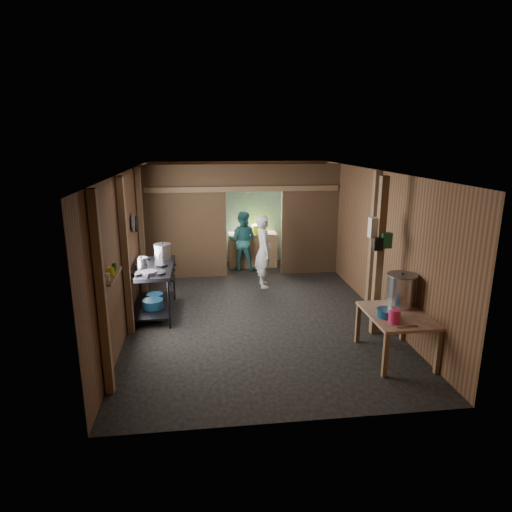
{
  "coord_description": "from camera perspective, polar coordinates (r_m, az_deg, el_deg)",
  "views": [
    {
      "loc": [
        -0.94,
        -7.79,
        3.14
      ],
      "look_at": [
        0.0,
        -0.2,
        1.1
      ],
      "focal_mm": 30.84,
      "sensor_mm": 36.0,
      "label": 1
    }
  ],
  "objects": [
    {
      "name": "floor",
      "position": [
        8.46,
        -0.17,
        -6.87
      ],
      "size": [
        4.5,
        7.0,
        0.0
      ],
      "primitive_type": "cube",
      "color": "black",
      "rests_on": "ground"
    },
    {
      "name": "ceiling",
      "position": [
        7.87,
        -0.18,
        10.99
      ],
      "size": [
        4.5,
        7.0,
        0.0
      ],
      "primitive_type": "cube",
      "color": "#3D3632",
      "rests_on": "ground"
    },
    {
      "name": "wall_back",
      "position": [
        11.48,
        -2.29,
        5.69
      ],
      "size": [
        4.5,
        0.0,
        2.6
      ],
      "primitive_type": "cube",
      "color": "brown",
      "rests_on": "ground"
    },
    {
      "name": "wall_front",
      "position": [
        4.77,
        4.94,
        -7.84
      ],
      "size": [
        4.5,
        0.0,
        2.6
      ],
      "primitive_type": "cube",
      "color": "brown",
      "rests_on": "ground"
    },
    {
      "name": "wall_left",
      "position": [
        8.12,
        -16.16,
        1.22
      ],
      "size": [
        0.0,
        7.0,
        2.6
      ],
      "primitive_type": "cube",
      "color": "brown",
      "rests_on": "ground"
    },
    {
      "name": "wall_right",
      "position": [
        8.62,
        14.85,
        2.1
      ],
      "size": [
        0.0,
        7.0,
        2.6
      ],
      "primitive_type": "cube",
      "color": "brown",
      "rests_on": "ground"
    },
    {
      "name": "partition_left",
      "position": [
        10.17,
        -9.14,
        4.31
      ],
      "size": [
        1.85,
        0.1,
        2.6
      ],
      "primitive_type": "cube",
      "color": "#503B22",
      "rests_on": "floor"
    },
    {
      "name": "partition_right",
      "position": [
        10.47,
        6.97,
        4.69
      ],
      "size": [
        1.35,
        0.1,
        2.6
      ],
      "primitive_type": "cube",
      "color": "#503B22",
      "rests_on": "floor"
    },
    {
      "name": "partition_header",
      "position": [
        10.1,
        -0.27,
        10.16
      ],
      "size": [
        1.3,
        0.1,
        0.6
      ],
      "primitive_type": "cube",
      "color": "#503B22",
      "rests_on": "wall_back"
    },
    {
      "name": "turquoise_panel",
      "position": [
        11.43,
        -2.26,
        5.4
      ],
      "size": [
        4.4,
        0.06,
        2.5
      ],
      "primitive_type": "cube",
      "color": "#73BFC2",
      "rests_on": "wall_back"
    },
    {
      "name": "back_counter",
      "position": [
        11.15,
        -0.47,
        0.84
      ],
      "size": [
        1.2,
        0.5,
        0.85
      ],
      "primitive_type": "cube",
      "color": "#947358",
      "rests_on": "floor"
    },
    {
      "name": "wall_clock",
      "position": [
        11.33,
        -1.0,
        8.64
      ],
      "size": [
        0.2,
        0.03,
        0.2
      ],
      "primitive_type": "cylinder",
      "rotation": [
        1.57,
        0.0,
        0.0
      ],
      "color": "silver",
      "rests_on": "wall_back"
    },
    {
      "name": "post_left_a",
      "position": [
        5.65,
        -19.38,
        -4.97
      ],
      "size": [
        0.1,
        0.12,
        2.6
      ],
      "primitive_type": "cube",
      "color": "#947358",
      "rests_on": "floor"
    },
    {
      "name": "post_left_b",
      "position": [
        7.34,
        -16.54,
        -0.23
      ],
      "size": [
        0.1,
        0.12,
        2.6
      ],
      "primitive_type": "cube",
      "color": "#947358",
      "rests_on": "floor"
    },
    {
      "name": "post_left_c",
      "position": [
        9.26,
        -14.62,
        2.98
      ],
      "size": [
        0.1,
        0.12,
        2.6
      ],
      "primitive_type": "cube",
      "color": "#947358",
      "rests_on": "floor"
    },
    {
      "name": "post_right",
      "position": [
        8.42,
        14.9,
        1.79
      ],
      "size": [
        0.1,
        0.12,
        2.6
      ],
      "primitive_type": "cube",
      "color": "#947358",
      "rests_on": "floor"
    },
    {
      "name": "post_free",
      "position": [
        7.31,
        15.66,
        -0.23
      ],
      "size": [
        0.12,
        0.12,
        2.6
      ],
      "primitive_type": "cube",
      "color": "#947358",
      "rests_on": "floor"
    },
    {
      "name": "cross_beam",
      "position": [
        10.05,
        -1.67,
        8.69
      ],
      "size": [
        4.4,
        0.12,
        0.12
      ],
      "primitive_type": "cube",
      "color": "#947358",
      "rests_on": "wall_left"
    },
    {
      "name": "pan_lid_big",
      "position": [
        8.43,
        -15.65,
        4.18
      ],
      "size": [
        0.03,
        0.34,
        0.34
      ],
      "primitive_type": "cylinder",
      "rotation": [
        0.0,
        1.57,
        0.0
      ],
      "color": "slate",
      "rests_on": "wall_left"
    },
    {
      "name": "pan_lid_small",
      "position": [
        8.83,
        -15.24,
        4.03
      ],
      "size": [
        0.03,
        0.3,
        0.3
      ],
      "primitive_type": "cylinder",
      "rotation": [
        0.0,
        1.57,
        0.0
      ],
      "color": "black",
      "rests_on": "wall_left"
    },
    {
      "name": "wall_shelf",
      "position": [
        6.08,
        -18.23,
        -2.49
      ],
      "size": [
        0.14,
        0.8,
        0.03
      ],
      "primitive_type": "cube",
      "color": "#947358",
      "rests_on": "wall_left"
    },
    {
      "name": "jar_white",
      "position": [
        5.82,
        -18.74,
        -2.61
      ],
      "size": [
        0.07,
        0.07,
        0.1
      ],
      "primitive_type": "cylinder",
      "color": "silver",
      "rests_on": "wall_shelf"
    },
    {
      "name": "jar_yellow",
      "position": [
        6.06,
        -18.28,
        -1.91
      ],
      "size": [
        0.08,
        0.08,
        0.1
      ],
      "primitive_type": "cylinder",
      "color": "#EDE400",
      "rests_on": "wall_shelf"
    },
    {
      "name": "jar_green",
      "position": [
        6.27,
        -17.91,
        -1.33
      ],
      "size": [
        0.06,
        0.06,
        0.1
      ],
      "primitive_type": "cylinder",
      "color": "#195E32",
      "rests_on": "wall_shelf"
    },
    {
      "name": "bag_white",
      "position": [
        7.25,
        15.31,
        3.58
      ],
      "size": [
        0.22,
        0.15,
        0.32
      ],
      "primitive_type": "cube",
      "color": "silver",
      "rests_on": "post_free"
    },
    {
      "name": "bag_green",
      "position": [
        7.21,
        16.52,
        1.97
      ],
      "size": [
        0.16,
        0.12,
        0.24
      ],
      "primitive_type": "cube",
      "color": "#195E32",
      "rests_on": "post_free"
    },
    {
      "name": "bag_black",
      "position": [
        7.15,
        15.52,
        1.52
      ],
      "size": [
        0.14,
        0.1,
        0.2
      ],
      "primitive_type": "cube",
      "color": "black",
      "rests_on": "post_free"
    },
    {
      "name": "gas_range",
      "position": [
        8.3,
        -13.21,
        -4.35
      ],
      "size": [
        0.8,
        1.55,
        0.91
      ],
      "primitive_type": null,
      "color": "black",
      "rests_on": "floor"
    },
    {
      "name": "prep_table",
      "position": [
        6.89,
        17.61,
        -9.79
      ],
      "size": [
        0.84,
        1.15,
        0.68
      ],
      "primitive_type": null,
      "color": "tan",
      "rests_on": "floor"
    },
    {
      "name": "stove_pot_large",
      "position": [
        8.55,
        -12.01,
        0.48
      ],
      "size": [
        0.38,
        0.38,
        0.33
      ],
      "primitive_type": null,
      "rotation": [
        0.0,
        0.0,
        -0.2
      ],
      "color": "silver",
      "rests_on": "gas_range"
    },
    {
      "name": "stove_pot_med",
      "position": [
        8.12,
        -14.65,
        -0.88
      ],
      "size": [
        0.3,
        0.3,
        0.2
      ],
      "primitive_type": null,
      "rotation": [
        0.0,
        0.0,
        -0.38
      ],
      "color": "silver",
      "rests_on": "gas_range"
    },
    {
      "name": "frying_pan",
      "position": [
        7.73,
        -13.75,
        -2.07
      ],
      "size": [
        0.3,
        0.52,
        0.07
      ],
      "primitive_type": null,
      "rotation": [
        0.0,
        0.0,
        -0.03
      ],
      "color": "slate",
      "rests_on": "gas_range"
    },
    {
      "name": "blue_tub_front",
      "position": [
        8.22,
        -13.23,
        -6.06
      ],
      "size": [
        0.37,
        0.37,
        0.15
      ],
      "primitive_type": "cylinder",
      "color": "navy",
      "rests_on": "gas_range"
    },
    {
      "name": "blue_tub_back",
      "position": [
        8.59,
        -12.96,
        -5.2
      ],
      "size": [
        0.31,
        0.31,
        0.12
      ],
      "primitive_type": "cylinder",
      "color": "navy",
      "rests_on": "gas_range"
    },
    {
      "name": "stock_pot",
      "position": [
        7.01,
        18.3,
        -4.31
      ],
      "size": [
        0.59,
        0.59,
        0.52
      ],
      "primitive_type": null,
      "rotation": [
        0.0,
        0.0,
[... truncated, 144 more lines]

